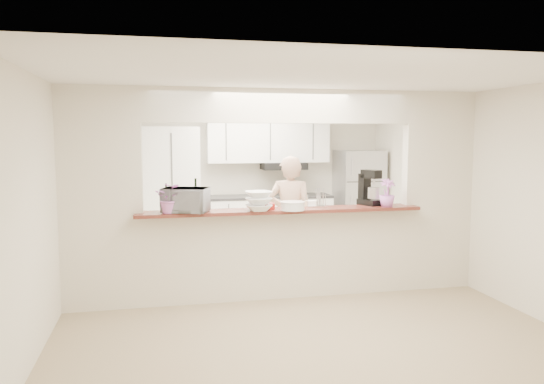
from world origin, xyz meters
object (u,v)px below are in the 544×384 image
object	(u,v)px
stand_mixer	(369,189)
toaster_oven	(185,200)
person	(290,218)
refrigerator	(359,199)

from	to	relation	value
stand_mixer	toaster_oven	bearing A→B (deg)	-175.90
stand_mixer	person	size ratio (longest dim) A/B	0.26
toaster_oven	refrigerator	bearing A→B (deg)	60.27
toaster_oven	stand_mixer	xyz separation A→B (m)	(2.29, 0.16, 0.06)
toaster_oven	stand_mixer	distance (m)	2.29
refrigerator	stand_mixer	world-z (taller)	refrigerator
refrigerator	person	size ratio (longest dim) A/B	1.01
stand_mixer	person	bearing A→B (deg)	138.59
refrigerator	person	world-z (taller)	refrigerator
refrigerator	stand_mixer	bearing A→B (deg)	-109.01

